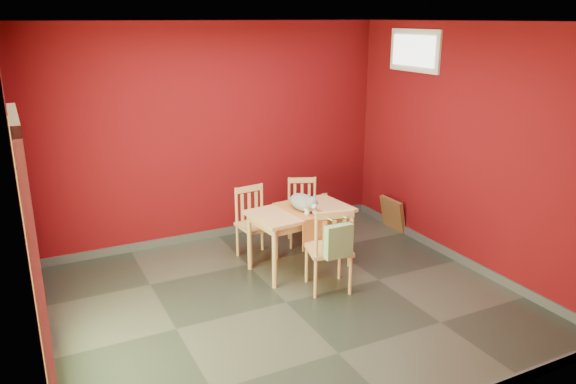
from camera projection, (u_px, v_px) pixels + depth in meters
name	position (u px, v px, depth m)	size (l,w,h in m)	color
ground	(286.00, 302.00, 5.63)	(4.50, 4.50, 0.00)	#2D342D
room_shell	(286.00, 298.00, 5.61)	(4.50, 4.50, 4.50)	#60090E
doorway	(31.00, 254.00, 4.00)	(0.06, 1.01, 2.13)	#B7D838
window	(414.00, 51.00, 6.73)	(0.05, 0.90, 0.50)	white
outlet_plate	(324.00, 197.00, 7.92)	(0.08, 0.01, 0.12)	silver
dining_table	(300.00, 217.00, 6.23)	(1.18, 0.76, 0.70)	tan
table_runner	(305.00, 217.00, 6.12)	(0.39, 0.71, 0.35)	#B4642E
chair_far_left	(255.00, 222.00, 6.58)	(0.43, 0.43, 0.85)	tan
chair_far_right	(303.00, 211.00, 7.02)	(0.50, 0.50, 0.82)	tan
chair_near	(330.00, 248.00, 5.75)	(0.52, 0.52, 0.92)	tan
tote_bag	(338.00, 241.00, 5.50)	(0.29, 0.18, 0.41)	#7FAF71
cat	(303.00, 199.00, 6.17)	(0.25, 0.48, 0.24)	slate
picture_frame	(393.00, 214.00, 7.51)	(0.15, 0.43, 0.43)	brown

